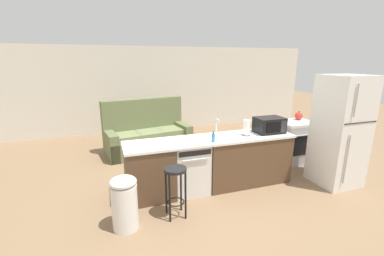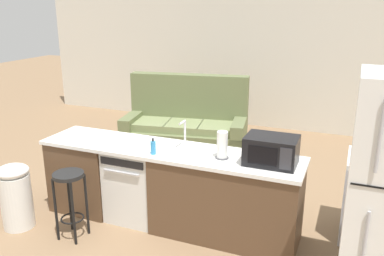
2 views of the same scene
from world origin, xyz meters
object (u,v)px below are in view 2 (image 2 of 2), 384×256
Objects in this scene: microwave at (271,150)px; trash_bin at (16,195)px; bar_stool at (70,191)px; paper_towel_roll at (222,145)px; stove_range at (382,200)px; soap_bottle at (153,147)px; couch at (186,128)px; dishwasher at (137,183)px.

microwave is 0.68× the size of trash_bin.
trash_bin is (-0.70, -0.06, -0.16)m from bar_stool.
bar_stool is (-1.45, -0.61, -0.50)m from paper_towel_roll.
trash_bin is (-2.16, -0.67, -0.66)m from paper_towel_roll.
stove_range is at bearing 21.67° from bar_stool.
soap_bottle is 1.65m from trash_bin.
couch is at bearing 75.57° from trash_bin.
dishwasher is 1.14× the size of bar_stool.
paper_towel_roll is 0.72m from soap_bottle.
paper_towel_roll reaches higher than dishwasher.
microwave is at bearing 14.91° from trash_bin.
soap_bottle reaches higher than dishwasher.
soap_bottle reaches higher than stove_range.
stove_range is 3.19× the size of paper_towel_roll.
microwave reaches higher than bar_stool.
trash_bin is at bearing -104.43° from couch.
soap_bottle is at bearing -30.98° from dishwasher.
paper_towel_roll is at bearing 13.09° from soap_bottle.
paper_towel_roll is at bearing -2.18° from dishwasher.
microwave is 1.77× the size of paper_towel_roll.
trash_bin is 3.09m from couch.
couch reaches higher than soap_bottle.
microwave reaches higher than stove_range.
stove_range is 1.77m from paper_towel_roll.
soap_bottle is 0.24× the size of bar_stool.
microwave is 0.49m from paper_towel_roll.
couch is (-1.39, 2.33, -0.64)m from paper_towel_roll.
couch reaches higher than stove_range.
soap_bottle is at bearing -74.55° from couch.
soap_bottle is 0.08× the size of couch.
paper_towel_roll is (-1.56, -0.59, 0.59)m from stove_range.
paper_towel_roll is 2.35m from trash_bin.
microwave is 2.82m from trash_bin.
soap_bottle is at bearing -161.66° from stove_range.
paper_towel_roll is at bearing -175.54° from microwave.
couch is at bearing 129.34° from microwave.
paper_towel_roll is 0.38× the size of trash_bin.
bar_stool is at bearing -122.74° from dishwasher.
dishwasher is at bearing 177.82° from paper_towel_roll.
microwave is at bearing 4.46° from paper_towel_roll.
bar_stool is at bearing -157.20° from paper_towel_roll.
couch is at bearing 120.80° from paper_towel_roll.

